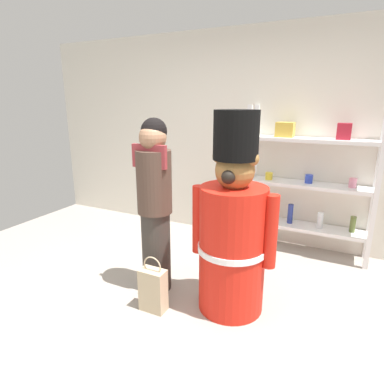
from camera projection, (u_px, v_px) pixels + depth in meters
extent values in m
plane|color=#9E9389|center=(174.00, 336.00, 2.49)|extent=(6.40, 6.40, 0.00)
cube|color=silver|center=(259.00, 138.00, 4.04)|extent=(6.40, 0.12, 2.60)
cube|color=white|center=(247.00, 179.00, 3.85)|extent=(0.05, 0.05, 1.71)
cube|color=white|center=(377.00, 192.00, 3.27)|extent=(0.05, 0.05, 1.71)
cube|color=white|center=(254.00, 174.00, 4.11)|extent=(0.05, 0.05, 1.71)
cube|color=white|center=(375.00, 186.00, 3.53)|extent=(0.05, 0.05, 1.71)
cube|color=white|center=(304.00, 227.00, 3.83)|extent=(1.35, 0.30, 0.04)
cube|color=white|center=(308.00, 185.00, 3.70)|extent=(1.35, 0.30, 0.04)
cube|color=white|center=(313.00, 140.00, 3.56)|extent=(1.35, 0.30, 0.04)
cylinder|color=yellow|center=(269.00, 176.00, 3.87)|extent=(0.09, 0.09, 0.08)
cylinder|color=blue|center=(309.00, 179.00, 3.69)|extent=(0.09, 0.09, 0.10)
cylinder|color=pink|center=(353.00, 183.00, 3.50)|extent=(0.08, 0.08, 0.10)
cylinder|color=#B27226|center=(262.00, 211.00, 4.00)|extent=(0.07, 0.07, 0.23)
cylinder|color=navy|center=(290.00, 214.00, 3.87)|extent=(0.06, 0.06, 0.23)
cylinder|color=silver|center=(320.00, 220.00, 3.72)|extent=(0.07, 0.07, 0.19)
cylinder|color=#596B33|center=(353.00, 224.00, 3.61)|extent=(0.06, 0.06, 0.18)
cube|color=gold|center=(285.00, 130.00, 3.66)|extent=(0.20, 0.16, 0.16)
cube|color=#B21E2D|center=(344.00, 131.00, 3.40)|extent=(0.14, 0.11, 0.17)
cylinder|color=red|center=(232.00, 249.00, 2.71)|extent=(0.55, 0.55, 1.08)
cylinder|color=white|center=(232.00, 248.00, 2.70)|extent=(0.57, 0.57, 0.05)
sphere|color=olive|center=(235.00, 170.00, 2.53)|extent=(0.31, 0.31, 0.31)
sphere|color=olive|center=(219.00, 156.00, 2.56)|extent=(0.11, 0.11, 0.11)
sphere|color=olive|center=(252.00, 159.00, 2.44)|extent=(0.11, 0.11, 0.11)
cylinder|color=black|center=(236.00, 135.00, 2.46)|extent=(0.35, 0.35, 0.38)
cylinder|color=red|center=(199.00, 219.00, 2.78)|extent=(0.11, 0.11, 0.60)
cylinder|color=red|center=(271.00, 232.00, 2.52)|extent=(0.11, 0.11, 0.60)
sphere|color=black|center=(229.00, 177.00, 2.41)|extent=(0.11, 0.11, 0.11)
cylinder|color=#38332D|center=(156.00, 251.00, 3.04)|extent=(0.27, 0.27, 0.77)
cylinder|color=#4C382D|center=(154.00, 182.00, 2.86)|extent=(0.31, 0.31, 0.56)
sphere|color=#A37556|center=(153.00, 138.00, 2.76)|extent=(0.24, 0.24, 0.24)
cube|color=#993338|center=(149.00, 156.00, 2.74)|extent=(0.33, 0.04, 0.20)
sphere|color=black|center=(154.00, 131.00, 2.76)|extent=(0.23, 0.23, 0.23)
cube|color=#C1AD89|center=(153.00, 290.00, 2.76)|extent=(0.22, 0.13, 0.38)
torus|color=#C1AD89|center=(152.00, 266.00, 2.70)|extent=(0.17, 0.01, 0.17)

